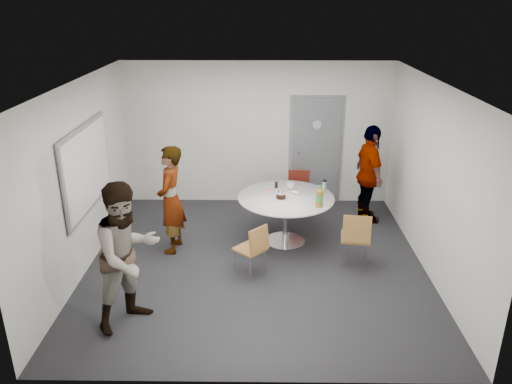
{
  "coord_description": "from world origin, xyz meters",
  "views": [
    {
      "loc": [
        0.08,
        -6.63,
        3.78
      ],
      "look_at": [
        -0.01,
        0.25,
        1.06
      ],
      "focal_mm": 35.0,
      "sensor_mm": 36.0,
      "label": 1
    }
  ],
  "objects_px": {
    "table": "(288,203)",
    "chair_near_left": "(254,246)",
    "door": "(316,151)",
    "person_main": "(171,200)",
    "chair_near_right": "(356,235)",
    "whiteboard": "(87,168)",
    "chair_far": "(299,189)",
    "person_left": "(128,255)",
    "person_right": "(369,175)"
  },
  "relations": [
    {
      "from": "table",
      "to": "person_main",
      "type": "height_order",
      "value": "person_main"
    },
    {
      "from": "table",
      "to": "person_right",
      "type": "height_order",
      "value": "person_right"
    },
    {
      "from": "chair_near_left",
      "to": "person_main",
      "type": "height_order",
      "value": "person_main"
    },
    {
      "from": "person_left",
      "to": "person_right",
      "type": "height_order",
      "value": "person_left"
    },
    {
      "from": "chair_near_right",
      "to": "chair_far",
      "type": "bearing_deg",
      "value": 118.62
    },
    {
      "from": "chair_near_right",
      "to": "person_main",
      "type": "relative_size",
      "value": 0.51
    },
    {
      "from": "table",
      "to": "chair_near_left",
      "type": "distance_m",
      "value": 1.2
    },
    {
      "from": "whiteboard",
      "to": "chair_near_left",
      "type": "xyz_separation_m",
      "value": [
        2.43,
        -0.56,
        -0.97
      ]
    },
    {
      "from": "door",
      "to": "whiteboard",
      "type": "relative_size",
      "value": 1.12
    },
    {
      "from": "chair_near_right",
      "to": "door",
      "type": "bearing_deg",
      "value": 106.45
    },
    {
      "from": "table",
      "to": "person_left",
      "type": "relative_size",
      "value": 0.83
    },
    {
      "from": "table",
      "to": "person_right",
      "type": "relative_size",
      "value": 0.88
    },
    {
      "from": "person_main",
      "to": "chair_near_right",
      "type": "bearing_deg",
      "value": 84.26
    },
    {
      "from": "chair_near_right",
      "to": "person_left",
      "type": "bearing_deg",
      "value": -146.88
    },
    {
      "from": "whiteboard",
      "to": "person_right",
      "type": "height_order",
      "value": "whiteboard"
    },
    {
      "from": "table",
      "to": "chair_near_right",
      "type": "distance_m",
      "value": 1.26
    },
    {
      "from": "whiteboard",
      "to": "chair_near_right",
      "type": "height_order",
      "value": "whiteboard"
    },
    {
      "from": "chair_near_left",
      "to": "door",
      "type": "bearing_deg",
      "value": 21.37
    },
    {
      "from": "chair_far",
      "to": "person_right",
      "type": "xyz_separation_m",
      "value": [
        1.2,
        -0.26,
        0.37
      ]
    },
    {
      "from": "chair_near_left",
      "to": "table",
      "type": "bearing_deg",
      "value": 16.7
    },
    {
      "from": "door",
      "to": "chair_far",
      "type": "relative_size",
      "value": 2.52
    },
    {
      "from": "door",
      "to": "chair_near_right",
      "type": "distance_m",
      "value": 2.65
    },
    {
      "from": "chair_near_left",
      "to": "person_main",
      "type": "bearing_deg",
      "value": 101.65
    },
    {
      "from": "person_left",
      "to": "chair_near_left",
      "type": "bearing_deg",
      "value": -13.23
    },
    {
      "from": "whiteboard",
      "to": "person_left",
      "type": "height_order",
      "value": "whiteboard"
    },
    {
      "from": "chair_far",
      "to": "chair_near_left",
      "type": "bearing_deg",
      "value": 72.68
    },
    {
      "from": "person_right",
      "to": "person_main",
      "type": "bearing_deg",
      "value": 100.08
    },
    {
      "from": "chair_near_left",
      "to": "person_right",
      "type": "bearing_deg",
      "value": -2.71
    },
    {
      "from": "chair_far",
      "to": "table",
      "type": "bearing_deg",
      "value": 79.53
    },
    {
      "from": "person_right",
      "to": "table",
      "type": "bearing_deg",
      "value": 111.72
    },
    {
      "from": "whiteboard",
      "to": "chair_far",
      "type": "xyz_separation_m",
      "value": [
        3.21,
        1.63,
        -0.94
      ]
    },
    {
      "from": "whiteboard",
      "to": "chair_near_left",
      "type": "height_order",
      "value": "whiteboard"
    },
    {
      "from": "person_left",
      "to": "person_right",
      "type": "relative_size",
      "value": 1.05
    },
    {
      "from": "door",
      "to": "person_main",
      "type": "bearing_deg",
      "value": -139.74
    },
    {
      "from": "person_right",
      "to": "whiteboard",
      "type": "bearing_deg",
      "value": 98.15
    },
    {
      "from": "chair_near_right",
      "to": "person_left",
      "type": "distance_m",
      "value": 3.27
    },
    {
      "from": "whiteboard",
      "to": "chair_far",
      "type": "distance_m",
      "value": 3.72
    },
    {
      "from": "chair_near_left",
      "to": "chair_far",
      "type": "distance_m",
      "value": 2.32
    },
    {
      "from": "whiteboard",
      "to": "person_main",
      "type": "distance_m",
      "value": 1.31
    },
    {
      "from": "chair_near_left",
      "to": "chair_far",
      "type": "relative_size",
      "value": 0.94
    },
    {
      "from": "whiteboard",
      "to": "chair_far",
      "type": "height_order",
      "value": "whiteboard"
    },
    {
      "from": "table",
      "to": "whiteboard",
      "type": "bearing_deg",
      "value": -170.33
    },
    {
      "from": "table",
      "to": "person_main",
      "type": "xyz_separation_m",
      "value": [
        -1.82,
        -0.27,
        0.16
      ]
    },
    {
      "from": "chair_near_left",
      "to": "chair_far",
      "type": "height_order",
      "value": "chair_far"
    },
    {
      "from": "person_main",
      "to": "person_left",
      "type": "bearing_deg",
      "value": -0.33
    },
    {
      "from": "whiteboard",
      "to": "person_main",
      "type": "height_order",
      "value": "whiteboard"
    },
    {
      "from": "chair_near_left",
      "to": "chair_far",
      "type": "xyz_separation_m",
      "value": [
        0.78,
        2.18,
        0.03
      ]
    },
    {
      "from": "table",
      "to": "chair_near_left",
      "type": "relative_size",
      "value": 1.94
    },
    {
      "from": "chair_far",
      "to": "person_right",
      "type": "height_order",
      "value": "person_right"
    },
    {
      "from": "person_main",
      "to": "person_left",
      "type": "relative_size",
      "value": 0.93
    }
  ]
}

